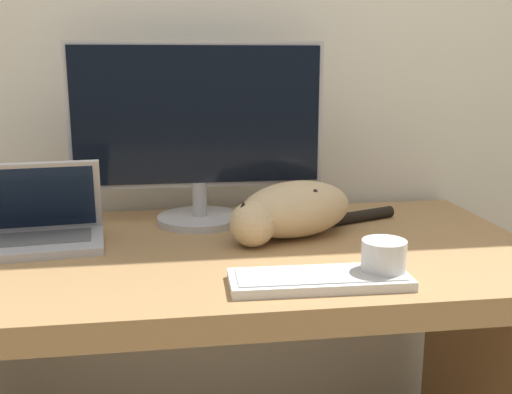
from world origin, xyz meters
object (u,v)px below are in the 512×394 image
object	(u,v)px
monitor	(198,130)
coffee_mug	(384,260)
external_keyboard	(319,279)
cat	(292,210)
laptop	(35,229)

from	to	relation	value
monitor	coffee_mug	distance (m)	0.66
external_keyboard	cat	world-z (taller)	cat
external_keyboard	cat	xyz separation A→B (m)	(0.01, 0.34, 0.06)
cat	coffee_mug	world-z (taller)	cat
external_keyboard	laptop	bearing A→B (deg)	152.06
monitor	cat	world-z (taller)	monitor
cat	external_keyboard	bearing A→B (deg)	-113.13
monitor	cat	xyz separation A→B (m)	(0.23, -0.18, -0.19)
monitor	cat	distance (m)	0.34
monitor	laptop	xyz separation A→B (m)	(-0.41, -0.16, -0.22)
cat	laptop	bearing A→B (deg)	157.36
external_keyboard	coffee_mug	distance (m)	0.14
monitor	cat	bearing A→B (deg)	-38.13
laptop	monitor	bearing A→B (deg)	15.20
laptop	external_keyboard	world-z (taller)	laptop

